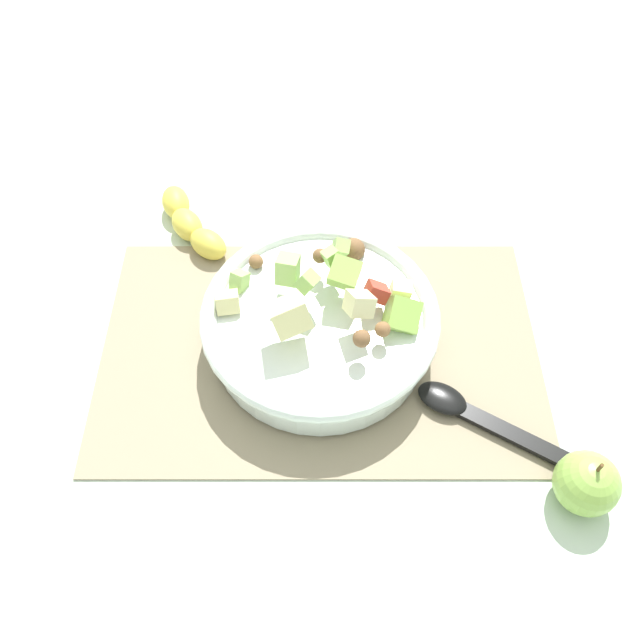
# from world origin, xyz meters

# --- Properties ---
(ground_plane) EXTENTS (2.40, 2.40, 0.00)m
(ground_plane) POSITION_xyz_m (0.00, 0.00, 0.00)
(ground_plane) COLOR silver
(placemat) EXTENTS (0.51, 0.32, 0.01)m
(placemat) POSITION_xyz_m (0.00, 0.00, 0.00)
(placemat) COLOR gray
(placemat) RESTS_ON ground_plane
(salad_bowl) EXTENTS (0.27, 0.27, 0.12)m
(salad_bowl) POSITION_xyz_m (-0.00, 0.01, 0.04)
(salad_bowl) COLOR white
(salad_bowl) RESTS_ON placemat
(serving_spoon) EXTENTS (0.18, 0.12, 0.01)m
(serving_spoon) POSITION_xyz_m (0.16, -0.09, 0.01)
(serving_spoon) COLOR black
(serving_spoon) RESTS_ON placemat
(whole_apple) EXTENTS (0.06, 0.06, 0.08)m
(whole_apple) POSITION_xyz_m (0.26, -0.18, 0.03)
(whole_apple) COLOR #8CB74C
(whole_apple) RESTS_ON ground_plane
(banana_whole) EXTENTS (0.11, 0.14, 0.04)m
(banana_whole) POSITION_xyz_m (-0.17, 0.19, 0.02)
(banana_whole) COLOR yellow
(banana_whole) RESTS_ON ground_plane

